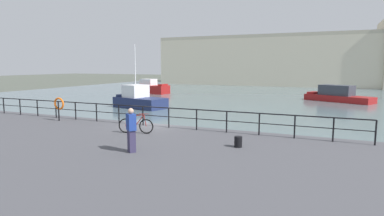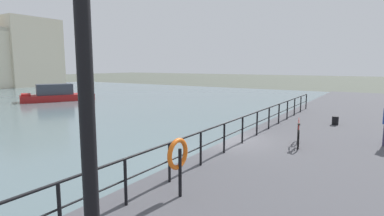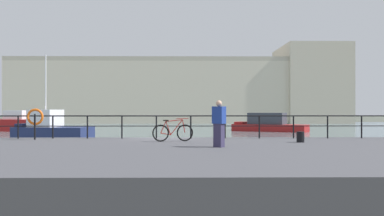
{
  "view_description": "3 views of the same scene",
  "coord_description": "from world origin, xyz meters",
  "px_view_note": "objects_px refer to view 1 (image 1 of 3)",
  "views": [
    {
      "loc": [
        9.13,
        -15.65,
        4.32
      ],
      "look_at": [
        1.29,
        2.37,
        1.71
      ],
      "focal_mm": 29.98,
      "sensor_mm": 36.0,
      "label": 1
    },
    {
      "loc": [
        -11.3,
        -5.41,
        4.1
      ],
      "look_at": [
        -0.36,
        1.57,
        2.28
      ],
      "focal_mm": 28.52,
      "sensor_mm": 36.0,
      "label": 2
    },
    {
      "loc": [
        1.05,
        -22.36,
        2.44
      ],
      "look_at": [
        1.41,
        3.07,
        2.46
      ],
      "focal_mm": 43.42,
      "sensor_mm": 36.0,
      "label": 3
    }
  ],
  "objects_px": {
    "moored_cabin_cruiser": "(337,95)",
    "standing_person": "(131,130)",
    "harbor_building": "(310,61)",
    "moored_white_yacht": "(150,88)",
    "parked_bicycle": "(136,125)",
    "life_ring_stand": "(59,104)",
    "moored_harbor_tender": "(139,99)",
    "mooring_bollard": "(238,142)"
  },
  "relations": [
    {
      "from": "harbor_building",
      "to": "moored_white_yacht",
      "type": "distance_m",
      "value": 37.72
    },
    {
      "from": "moored_harbor_tender",
      "to": "life_ring_stand",
      "type": "bearing_deg",
      "value": 116.02
    },
    {
      "from": "moored_harbor_tender",
      "to": "mooring_bollard",
      "type": "relative_size",
      "value": 14.62
    },
    {
      "from": "moored_cabin_cruiser",
      "to": "moored_white_yacht",
      "type": "relative_size",
      "value": 1.32
    },
    {
      "from": "moored_harbor_tender",
      "to": "moored_white_yacht",
      "type": "bearing_deg",
      "value": -50.18
    },
    {
      "from": "moored_white_yacht",
      "to": "life_ring_stand",
      "type": "xyz_separation_m",
      "value": [
        11.13,
        -28.98,
        1.18
      ]
    },
    {
      "from": "moored_white_yacht",
      "to": "standing_person",
      "type": "distance_m",
      "value": 38.29
    },
    {
      "from": "harbor_building",
      "to": "moored_cabin_cruiser",
      "type": "distance_m",
      "value": 32.14
    },
    {
      "from": "moored_cabin_cruiser",
      "to": "parked_bicycle",
      "type": "distance_m",
      "value": 30.9
    },
    {
      "from": "mooring_bollard",
      "to": "life_ring_stand",
      "type": "height_order",
      "value": "life_ring_stand"
    },
    {
      "from": "harbor_building",
      "to": "standing_person",
      "type": "xyz_separation_m",
      "value": [
        -2.5,
        -63.78,
        -3.45
      ]
    },
    {
      "from": "harbor_building",
      "to": "life_ring_stand",
      "type": "xyz_separation_m",
      "value": [
        -10.47,
        -59.59,
        -3.34
      ]
    },
    {
      "from": "moored_harbor_tender",
      "to": "moored_white_yacht",
      "type": "distance_m",
      "value": 17.28
    },
    {
      "from": "moored_cabin_cruiser",
      "to": "life_ring_stand",
      "type": "height_order",
      "value": "life_ring_stand"
    },
    {
      "from": "parked_bicycle",
      "to": "life_ring_stand",
      "type": "distance_m",
      "value": 6.37
    },
    {
      "from": "harbor_building",
      "to": "standing_person",
      "type": "height_order",
      "value": "harbor_building"
    },
    {
      "from": "moored_cabin_cruiser",
      "to": "harbor_building",
      "type": "bearing_deg",
      "value": -52.96
    },
    {
      "from": "moored_harbor_tender",
      "to": "life_ring_stand",
      "type": "height_order",
      "value": "moored_harbor_tender"
    },
    {
      "from": "harbor_building",
      "to": "standing_person",
      "type": "distance_m",
      "value": 63.92
    },
    {
      "from": "mooring_bollard",
      "to": "parked_bicycle",
      "type": "bearing_deg",
      "value": 173.44
    },
    {
      "from": "mooring_bollard",
      "to": "life_ring_stand",
      "type": "relative_size",
      "value": 0.31
    },
    {
      "from": "moored_cabin_cruiser",
      "to": "moored_harbor_tender",
      "type": "height_order",
      "value": "moored_harbor_tender"
    },
    {
      "from": "moored_white_yacht",
      "to": "standing_person",
      "type": "bearing_deg",
      "value": -54.84
    },
    {
      "from": "harbor_building",
      "to": "moored_harbor_tender",
      "type": "xyz_separation_m",
      "value": [
        -13.7,
        -45.98,
        -4.49
      ]
    },
    {
      "from": "moored_white_yacht",
      "to": "standing_person",
      "type": "xyz_separation_m",
      "value": [
        19.09,
        -33.18,
        1.07
      ]
    },
    {
      "from": "life_ring_stand",
      "to": "moored_harbor_tender",
      "type": "bearing_deg",
      "value": 103.37
    },
    {
      "from": "moored_harbor_tender",
      "to": "mooring_bollard",
      "type": "height_order",
      "value": "moored_harbor_tender"
    },
    {
      "from": "mooring_bollard",
      "to": "moored_white_yacht",
      "type": "bearing_deg",
      "value": 126.26
    },
    {
      "from": "moored_cabin_cruiser",
      "to": "mooring_bollard",
      "type": "bearing_deg",
      "value": 110.11
    },
    {
      "from": "moored_white_yacht",
      "to": "parked_bicycle",
      "type": "xyz_separation_m",
      "value": [
        17.34,
        -30.24,
        0.59
      ]
    },
    {
      "from": "moored_white_yacht",
      "to": "moored_cabin_cruiser",
      "type": "bearing_deg",
      "value": 3.53
    },
    {
      "from": "moored_cabin_cruiser",
      "to": "standing_person",
      "type": "bearing_deg",
      "value": 104.6
    },
    {
      "from": "harbor_building",
      "to": "moored_cabin_cruiser",
      "type": "xyz_separation_m",
      "value": [
        5.1,
        -31.4,
        -4.59
      ]
    },
    {
      "from": "harbor_building",
      "to": "moored_cabin_cruiser",
      "type": "relative_size",
      "value": 6.95
    },
    {
      "from": "parked_bicycle",
      "to": "mooring_bollard",
      "type": "relative_size",
      "value": 3.94
    },
    {
      "from": "moored_white_yacht",
      "to": "parked_bicycle",
      "type": "relative_size",
      "value": 3.51
    },
    {
      "from": "moored_white_yacht",
      "to": "parked_bicycle",
      "type": "height_order",
      "value": "moored_white_yacht"
    },
    {
      "from": "parked_bicycle",
      "to": "moored_cabin_cruiser",
      "type": "bearing_deg",
      "value": 58.74
    },
    {
      "from": "moored_white_yacht",
      "to": "mooring_bollard",
      "type": "distance_m",
      "value": 38.26
    },
    {
      "from": "harbor_building",
      "to": "moored_white_yacht",
      "type": "relative_size",
      "value": 9.17
    },
    {
      "from": "harbor_building",
      "to": "moored_harbor_tender",
      "type": "distance_m",
      "value": 48.19
    },
    {
      "from": "moored_cabin_cruiser",
      "to": "life_ring_stand",
      "type": "relative_size",
      "value": 5.75
    }
  ]
}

